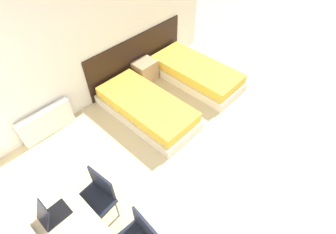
{
  "coord_description": "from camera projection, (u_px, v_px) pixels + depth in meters",
  "views": [
    {
      "loc": [
        -2.12,
        0.13,
        3.59
      ],
      "look_at": [
        0.0,
        2.11,
        0.55
      ],
      "focal_mm": 28.0,
      "sensor_mm": 36.0,
      "label": 1
    }
  ],
  "objects": [
    {
      "name": "wall_left",
      "position": [
        5.0,
        204.0,
        2.35
      ],
      "size": [
        0.05,
        4.84,
        2.7
      ],
      "color": "white",
      "rests_on": "ground_plane"
    },
    {
      "name": "chair_near_laptop",
      "position": [
        95.0,
        198.0,
        3.3
      ],
      "size": [
        0.5,
        0.5,
        0.85
      ],
      "rotation": [
        0.0,
        0.0,
        0.09
      ],
      "color": "black",
      "rests_on": "ground_plane"
    },
    {
      "name": "laptop",
      "position": [
        51.0,
        215.0,
        2.86
      ],
      "size": [
        0.31,
        0.24,
        0.3
      ],
      "rotation": [
        0.0,
        0.0,
        0.0
      ],
      "color": "black",
      "rests_on": "desk"
    },
    {
      "name": "wall_back",
      "position": [
        93.0,
        34.0,
        4.45
      ],
      "size": [
        5.66,
        0.05,
        2.7
      ],
      "color": "white",
      "rests_on": "ground_plane"
    },
    {
      "name": "nightstand",
      "position": [
        145.0,
        71.0,
        5.59
      ],
      "size": [
        0.46,
        0.37,
        0.46
      ],
      "color": "tan",
      "rests_on": "ground_plane"
    },
    {
      "name": "radiator",
      "position": [
        47.0,
        122.0,
        4.52
      ],
      "size": [
        0.94,
        0.12,
        0.52
      ],
      "color": "silver",
      "rests_on": "ground_plane"
    },
    {
      "name": "headboard_panel",
      "position": [
        137.0,
        57.0,
        5.51
      ],
      "size": [
        2.5,
        0.03,
        0.96
      ],
      "color": "black",
      "rests_on": "ground_plane"
    },
    {
      "name": "bed_near_window",
      "position": [
        146.0,
        108.0,
        4.87
      ],
      "size": [
        0.93,
        1.98,
        0.38
      ],
      "color": "beige",
      "rests_on": "ground_plane"
    },
    {
      "name": "bed_near_door",
      "position": [
        196.0,
        73.0,
        5.61
      ],
      "size": [
        0.93,
        1.98,
        0.38
      ],
      "color": "beige",
      "rests_on": "ground_plane"
    },
    {
      "name": "ground_plane",
      "position": [
        280.0,
        220.0,
        3.61
      ],
      "size": [
        20.0,
        20.0,
        0.0
      ],
      "primitive_type": "plane",
      "color": "beige"
    }
  ]
}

